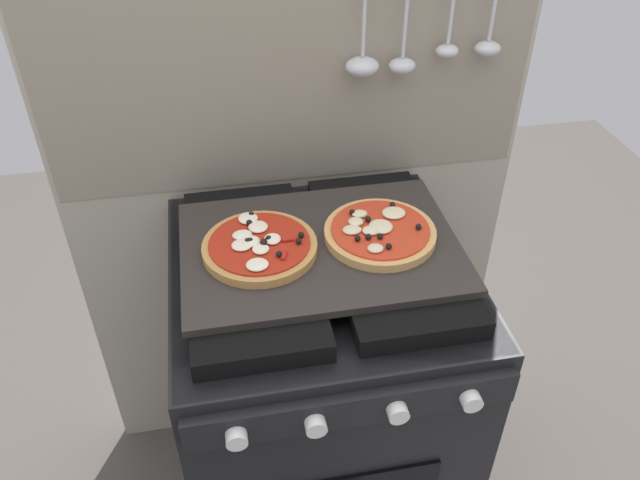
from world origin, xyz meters
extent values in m
cube|color=#B2A893|center=(0.00, 0.34, 0.78)|extent=(1.10, 0.03, 1.55)
cube|color=gray|center=(0.00, 0.32, 1.15)|extent=(1.08, 0.00, 0.56)
cylinder|color=silver|center=(0.15, 0.29, 1.28)|extent=(0.01, 0.01, 0.21)
ellipsoid|color=silver|center=(0.15, 0.29, 1.15)|extent=(0.07, 0.06, 0.04)
cylinder|color=silver|center=(0.23, 0.29, 1.27)|extent=(0.01, 0.01, 0.22)
ellipsoid|color=silver|center=(0.23, 0.29, 1.15)|extent=(0.06, 0.05, 0.03)
ellipsoid|color=silver|center=(0.33, 0.29, 1.17)|extent=(0.05, 0.04, 0.03)
ellipsoid|color=silver|center=(0.42, 0.29, 1.17)|extent=(0.06, 0.05, 0.03)
cube|color=black|center=(0.00, 0.00, 0.43)|extent=(0.60, 0.60, 0.86)
cube|color=black|center=(0.00, 0.00, 0.85)|extent=(0.59, 0.59, 0.01)
cube|color=black|center=(-0.14, 0.00, 0.88)|extent=(0.24, 0.51, 0.04)
cube|color=black|center=(0.14, 0.00, 0.88)|extent=(0.24, 0.51, 0.04)
cube|color=black|center=(0.00, -0.31, 0.80)|extent=(0.58, 0.02, 0.07)
cylinder|color=silver|center=(-0.20, -0.33, 0.80)|extent=(0.04, 0.02, 0.04)
cylinder|color=silver|center=(-0.07, -0.33, 0.80)|extent=(0.04, 0.02, 0.04)
cylinder|color=silver|center=(0.07, -0.33, 0.80)|extent=(0.04, 0.02, 0.04)
cylinder|color=silver|center=(0.20, -0.33, 0.80)|extent=(0.04, 0.02, 0.04)
cube|color=#2D2826|center=(0.00, 0.00, 0.91)|extent=(0.54, 0.38, 0.02)
cylinder|color=#C18947|center=(-0.12, 0.00, 0.93)|extent=(0.22, 0.22, 0.02)
cylinder|color=#AD2614|center=(-0.12, 0.00, 0.94)|extent=(0.19, 0.19, 0.00)
ellipsoid|color=#F4EACC|center=(-0.13, 0.08, 0.94)|extent=(0.04, 0.04, 0.01)
ellipsoid|color=#F4EACC|center=(-0.15, 0.02, 0.94)|extent=(0.04, 0.03, 0.01)
ellipsoid|color=#F4EACC|center=(-0.12, 0.04, 0.94)|extent=(0.04, 0.04, 0.01)
ellipsoid|color=#F4EACC|center=(-0.13, 0.00, 0.94)|extent=(0.03, 0.03, 0.01)
ellipsoid|color=#F4EACC|center=(-0.12, -0.03, 0.94)|extent=(0.03, 0.03, 0.01)
ellipsoid|color=#F4EACC|center=(-0.09, 0.00, 0.94)|extent=(0.03, 0.04, 0.01)
ellipsoid|color=#F4EACC|center=(-0.13, -0.07, 0.94)|extent=(0.04, 0.04, 0.01)
ellipsoid|color=#F4EACC|center=(-0.15, -0.01, 0.94)|extent=(0.04, 0.04, 0.01)
sphere|color=black|center=(-0.04, 0.00, 0.94)|extent=(0.01, 0.01, 0.01)
sphere|color=black|center=(-0.14, 0.00, 0.94)|extent=(0.01, 0.01, 0.01)
sphere|color=black|center=(-0.10, 0.00, 0.94)|extent=(0.01, 0.01, 0.01)
sphere|color=black|center=(-0.14, 0.00, 0.94)|extent=(0.01, 0.01, 0.01)
sphere|color=black|center=(-0.11, -0.01, 0.94)|extent=(0.01, 0.01, 0.01)
cube|color=red|center=(-0.08, -0.05, 0.94)|extent=(0.02, 0.03, 0.00)
sphere|color=black|center=(-0.09, -0.05, 0.94)|extent=(0.01, 0.01, 0.01)
sphere|color=black|center=(-0.11, -0.02, 0.94)|extent=(0.01, 0.01, 0.01)
sphere|color=black|center=(-0.13, 0.06, 0.94)|extent=(0.01, 0.01, 0.01)
cube|color=red|center=(-0.06, -0.01, 0.94)|extent=(0.02, 0.01, 0.00)
sphere|color=black|center=(-0.04, -0.02, 0.94)|extent=(0.01, 0.01, 0.01)
sphere|color=black|center=(-0.12, 0.09, 0.94)|extent=(0.01, 0.01, 0.01)
cylinder|color=tan|center=(0.12, 0.00, 0.93)|extent=(0.22, 0.22, 0.02)
cylinder|color=red|center=(0.12, 0.00, 0.94)|extent=(0.19, 0.19, 0.00)
ellipsoid|color=beige|center=(0.06, 0.00, 0.94)|extent=(0.04, 0.03, 0.01)
ellipsoid|color=beige|center=(0.12, 0.00, 0.94)|extent=(0.05, 0.05, 0.01)
ellipsoid|color=beige|center=(0.10, -0.01, 0.94)|extent=(0.04, 0.03, 0.01)
ellipsoid|color=beige|center=(0.08, 0.02, 0.94)|extent=(0.03, 0.03, 0.01)
ellipsoid|color=beige|center=(0.16, 0.04, 0.94)|extent=(0.05, 0.04, 0.01)
ellipsoid|color=beige|center=(0.09, 0.05, 0.94)|extent=(0.03, 0.03, 0.01)
ellipsoid|color=beige|center=(0.09, -0.06, 0.94)|extent=(0.03, 0.03, 0.01)
sphere|color=black|center=(0.12, -0.07, 0.94)|extent=(0.01, 0.01, 0.01)
sphere|color=black|center=(0.09, -0.03, 0.94)|extent=(0.01, 0.01, 0.01)
sphere|color=black|center=(0.19, -0.02, 0.94)|extent=(0.01, 0.01, 0.01)
sphere|color=black|center=(0.10, 0.03, 0.94)|extent=(0.01, 0.01, 0.01)
sphere|color=black|center=(0.07, -0.03, 0.94)|extent=(0.01, 0.01, 0.01)
sphere|color=black|center=(0.08, 0.06, 0.94)|extent=(0.01, 0.01, 0.01)
sphere|color=black|center=(0.11, -0.03, 0.94)|extent=(0.01, 0.01, 0.01)
sphere|color=black|center=(0.16, 0.07, 0.94)|extent=(0.01, 0.01, 0.01)
camera|label=1|loc=(-0.18, -0.95, 1.68)|focal=35.47mm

